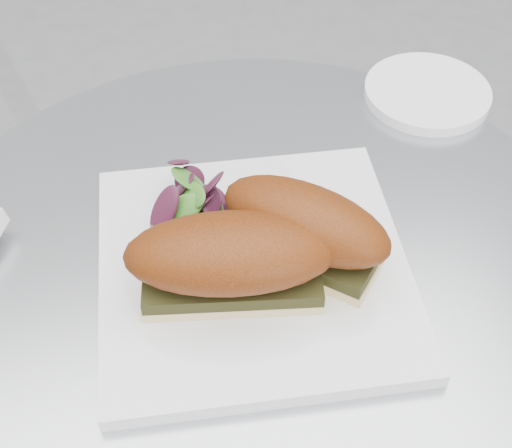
# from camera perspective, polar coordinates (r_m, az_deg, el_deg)

# --- Properties ---
(table) EXTENTS (0.70, 0.70, 0.73)m
(table) POSITION_cam_1_polar(r_m,az_deg,el_deg) (0.88, -0.11, -14.02)
(table) COLOR #B8BBC0
(table) RESTS_ON ground
(plate) EXTENTS (0.32, 0.32, 0.02)m
(plate) POSITION_cam_1_polar(r_m,az_deg,el_deg) (0.67, -0.20, -3.53)
(plate) COLOR white
(plate) RESTS_ON table
(sandwich_left) EXTENTS (0.20, 0.12, 0.08)m
(sandwich_left) POSITION_cam_1_polar(r_m,az_deg,el_deg) (0.61, -1.98, -2.86)
(sandwich_left) COLOR beige
(sandwich_left) RESTS_ON plate
(sandwich_right) EXTENTS (0.16, 0.16, 0.08)m
(sandwich_right) POSITION_cam_1_polar(r_m,az_deg,el_deg) (0.63, 3.94, -0.28)
(sandwich_right) COLOR beige
(sandwich_right) RESTS_ON plate
(salad) EXTENTS (0.09, 0.09, 0.05)m
(salad) POSITION_cam_1_polar(r_m,az_deg,el_deg) (0.68, -4.77, 1.81)
(salad) COLOR #459330
(salad) RESTS_ON plate
(saucer) EXTENTS (0.15, 0.15, 0.01)m
(saucer) POSITION_cam_1_polar(r_m,az_deg,el_deg) (0.89, 13.54, 10.18)
(saucer) COLOR white
(saucer) RESTS_ON table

